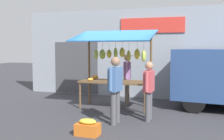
{
  "coord_description": "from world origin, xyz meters",
  "views": [
    {
      "loc": [
        -2.73,
        8.28,
        1.96
      ],
      "look_at": [
        0.0,
        0.3,
        1.25
      ],
      "focal_mm": 44.58,
      "sensor_mm": 36.0,
      "label": 1
    }
  ],
  "objects_px": {
    "shopper_in_striped_shirt": "(149,87)",
    "produce_crate_near": "(88,128)",
    "market_stall": "(116,60)",
    "shopper_with_ponytail": "(115,85)",
    "vendor_with_sunhat": "(127,74)"
  },
  "relations": [
    {
      "from": "vendor_with_sunhat",
      "to": "shopper_in_striped_shirt",
      "type": "xyz_separation_m",
      "value": [
        -1.11,
        1.84,
        -0.12
      ]
    },
    {
      "from": "vendor_with_sunhat",
      "to": "shopper_in_striped_shirt",
      "type": "height_order",
      "value": "vendor_with_sunhat"
    },
    {
      "from": "shopper_in_striped_shirt",
      "to": "shopper_with_ponytail",
      "type": "bearing_deg",
      "value": 129.37
    },
    {
      "from": "produce_crate_near",
      "to": "shopper_in_striped_shirt",
      "type": "bearing_deg",
      "value": -121.66
    },
    {
      "from": "vendor_with_sunhat",
      "to": "shopper_with_ponytail",
      "type": "bearing_deg",
      "value": -3.02
    },
    {
      "from": "shopper_in_striped_shirt",
      "to": "produce_crate_near",
      "type": "relative_size",
      "value": 3.01
    },
    {
      "from": "shopper_in_striped_shirt",
      "to": "vendor_with_sunhat",
      "type": "bearing_deg",
      "value": 31.36
    },
    {
      "from": "market_stall",
      "to": "shopper_with_ponytail",
      "type": "height_order",
      "value": "market_stall"
    },
    {
      "from": "market_stall",
      "to": "vendor_with_sunhat",
      "type": "height_order",
      "value": "market_stall"
    },
    {
      "from": "market_stall",
      "to": "vendor_with_sunhat",
      "type": "bearing_deg",
      "value": -105.83
    },
    {
      "from": "shopper_in_striped_shirt",
      "to": "produce_crate_near",
      "type": "height_order",
      "value": "shopper_in_striped_shirt"
    },
    {
      "from": "vendor_with_sunhat",
      "to": "shopper_in_striped_shirt",
      "type": "distance_m",
      "value": 2.15
    },
    {
      "from": "market_stall",
      "to": "produce_crate_near",
      "type": "relative_size",
      "value": 4.79
    },
    {
      "from": "vendor_with_sunhat",
      "to": "market_stall",
      "type": "bearing_deg",
      "value": -27.61
    },
    {
      "from": "market_stall",
      "to": "shopper_with_ponytail",
      "type": "relative_size",
      "value": 1.46
    }
  ]
}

